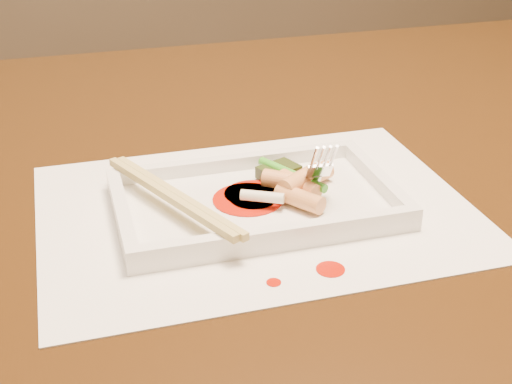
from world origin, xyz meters
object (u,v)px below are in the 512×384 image
object	(u,v)px
table	(246,238)
fork	(323,113)
plate_base	(256,205)
chopstick_a	(168,196)
placemat	(256,210)

from	to	relation	value
table	fork	world-z (taller)	fork
plate_base	chopstick_a	bearing A→B (deg)	180.00
table	plate_base	world-z (taller)	plate_base
table	placemat	bearing A→B (deg)	-100.20
plate_base	fork	world-z (taller)	fork
table	fork	size ratio (longest dim) A/B	10.00
plate_base	fork	distance (m)	0.11
table	placemat	distance (m)	0.15
fork	chopstick_a	bearing A→B (deg)	-173.25
table	plate_base	xyz separation A→B (m)	(-0.02, -0.11, 0.11)
table	plate_base	size ratio (longest dim) A/B	5.38
placemat	chopstick_a	distance (m)	0.09
chopstick_a	placemat	bearing A→B (deg)	0.00
placemat	chopstick_a	world-z (taller)	chopstick_a
table	placemat	world-z (taller)	placemat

